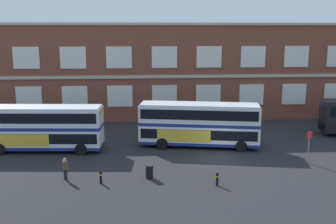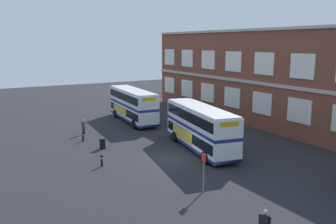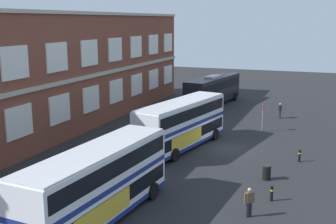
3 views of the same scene
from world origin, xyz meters
The scene contains 11 objects.
ground_plane centered at (0.00, 2.00, 0.00)m, with size 120.00×120.00×0.00m, color #232326.
brick_terminal_building centered at (-1.32, 17.98, 5.59)m, with size 51.75×8.19×11.48m.
double_decker_near centered at (-15.71, 3.30, 2.15)m, with size 11.17×3.49×4.07m.
double_decker_middle centered at (-1.33, 3.62, 2.15)m, with size 11.29×4.56×4.07m.
touring_coach centered at (18.00, 6.21, 1.91)m, with size 12.25×4.30×3.80m.
waiting_passenger centered at (-12.25, -4.18, 0.93)m, with size 0.49×0.55×1.70m.
second_passenger centered at (13.36, -2.73, 0.93)m, with size 0.61×0.39×1.70m.
bus_stand_flag centered at (6.87, -1.85, 1.64)m, with size 0.44×0.10×2.70m.
station_litter_bin centered at (-6.14, -4.23, 0.52)m, with size 0.60×0.60×1.03m.
safety_bollard_west centered at (-1.43, -6.01, 0.49)m, with size 0.19×0.19×0.95m.
safety_bollard_east centered at (-9.63, -5.06, 0.49)m, with size 0.19×0.19×0.95m.
Camera 3 is at (-34.39, -8.00, 10.67)m, focal length 45.86 mm.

